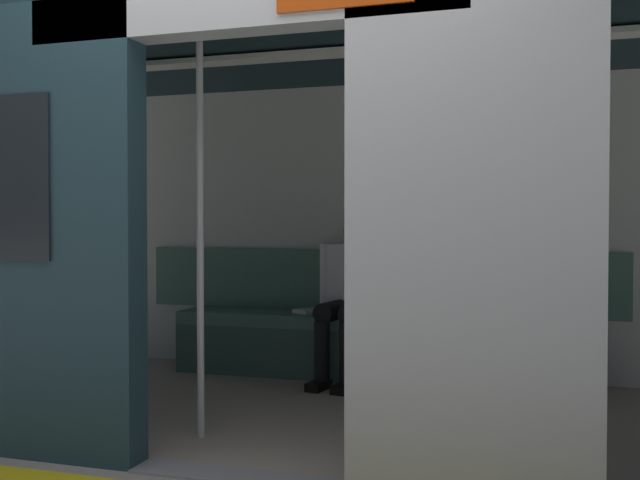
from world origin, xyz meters
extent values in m
plane|color=gray|center=(0.00, 0.00, 0.00)|extent=(60.00, 60.00, 0.00)
cube|color=silver|center=(-0.98, 0.02, 1.05)|extent=(0.98, 0.12, 2.10)
cube|color=black|center=(-0.98, 0.03, 1.30)|extent=(0.54, 0.02, 0.55)
cube|color=silver|center=(0.00, 0.00, 2.00)|extent=(1.96, 0.16, 0.20)
cube|color=#15272E|center=(0.00, -1.22, 2.16)|extent=(6.40, 2.61, 0.12)
cube|color=gray|center=(0.00, -1.22, 0.00)|extent=(6.08, 2.45, 0.01)
cube|color=silver|center=(0.00, -2.45, 1.05)|extent=(6.08, 0.10, 2.10)
cube|color=#4C7566|center=(0.00, -2.39, 0.67)|extent=(3.52, 0.06, 0.45)
cube|color=white|center=(0.00, -1.22, 2.07)|extent=(4.48, 0.16, 0.03)
cube|color=gray|center=(0.00, 0.00, 0.01)|extent=(0.98, 0.19, 0.01)
cube|color=#4C7566|center=(0.00, -2.17, 0.40)|extent=(2.73, 0.44, 0.09)
cube|color=#39574C|center=(0.00, -1.97, 0.18)|extent=(2.73, 0.04, 0.36)
cube|color=silver|center=(0.04, -2.15, 0.70)|extent=(0.41, 0.27, 0.50)
sphere|color=#8C664C|center=(0.04, -2.15, 1.04)|extent=(0.21, 0.21, 0.21)
sphere|color=#997F59|center=(0.04, -2.16, 1.08)|extent=(0.19, 0.19, 0.19)
cylinder|color=silver|center=(-0.18, -2.08, 0.73)|extent=(0.08, 0.08, 0.44)
cylinder|color=silver|center=(0.28, -2.15, 0.73)|extent=(0.08, 0.08, 0.44)
cylinder|color=black|center=(-0.02, -1.94, 0.50)|extent=(0.19, 0.41, 0.14)
cylinder|color=black|center=(0.16, -1.96, 0.50)|extent=(0.19, 0.41, 0.14)
cylinder|color=black|center=(0.01, -1.74, 0.24)|extent=(0.10, 0.10, 0.41)
cylinder|color=black|center=(0.19, -1.76, 0.24)|extent=(0.10, 0.10, 0.41)
cube|color=black|center=(0.02, -1.69, 0.03)|extent=(0.13, 0.23, 0.06)
cube|color=black|center=(0.19, -1.71, 0.03)|extent=(0.13, 0.23, 0.06)
cube|color=#262D4C|center=(-0.32, -2.19, 0.53)|extent=(0.26, 0.14, 0.17)
cube|color=#1A2035|center=(-0.32, -2.11, 0.52)|extent=(0.02, 0.01, 0.14)
cube|color=silver|center=(0.41, -2.19, 0.46)|extent=(0.24, 0.27, 0.03)
cylinder|color=silver|center=(0.43, -0.49, 1.04)|extent=(0.04, 0.04, 2.08)
camera|label=1|loc=(-1.31, 2.97, 1.10)|focal=42.50mm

